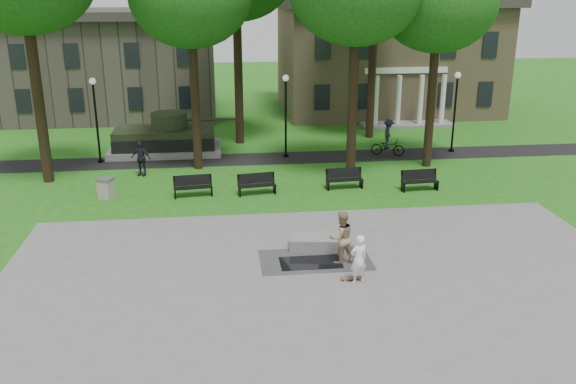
# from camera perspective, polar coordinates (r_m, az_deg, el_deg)

# --- Properties ---
(ground) EXTENTS (120.00, 120.00, 0.00)m
(ground) POSITION_cam_1_polar(r_m,az_deg,el_deg) (23.89, 1.94, -4.45)
(ground) COLOR #1E6016
(ground) RESTS_ON ground
(plaza) EXTENTS (22.00, 16.00, 0.02)m
(plaza) POSITION_cam_1_polar(r_m,az_deg,el_deg) (19.45, 4.16, -10.15)
(plaza) COLOR gray
(plaza) RESTS_ON ground
(footpath) EXTENTS (44.00, 2.60, 0.01)m
(footpath) POSITION_cam_1_polar(r_m,az_deg,el_deg) (35.15, -0.96, 3.18)
(footpath) COLOR black
(footpath) RESTS_ON ground
(building_right) EXTENTS (17.00, 12.00, 8.60)m
(building_right) POSITION_cam_1_polar(r_m,az_deg,el_deg) (49.81, 9.13, 12.61)
(building_right) COLOR #9E8460
(building_right) RESTS_ON ground
(building_left) EXTENTS (15.00, 10.00, 7.20)m
(building_left) POSITION_cam_1_polar(r_m,az_deg,el_deg) (49.16, -15.89, 11.19)
(building_left) COLOR #4C443D
(building_left) RESTS_ON ground
(tree_3) EXTENTS (6.00, 6.00, 11.19)m
(tree_3) POSITION_cam_1_polar(r_m,az_deg,el_deg) (33.23, 13.91, 16.79)
(tree_3) COLOR black
(tree_3) RESTS_ON ground
(lamp_left) EXTENTS (0.36, 0.36, 4.73)m
(lamp_left) POSITION_cam_1_polar(r_m,az_deg,el_deg) (35.28, -17.55, 7.03)
(lamp_left) COLOR black
(lamp_left) RESTS_ON ground
(lamp_mid) EXTENTS (0.36, 0.36, 4.73)m
(lamp_mid) POSITION_cam_1_polar(r_m,az_deg,el_deg) (34.86, -0.21, 7.76)
(lamp_mid) COLOR black
(lamp_mid) RESTS_ON ground
(lamp_right) EXTENTS (0.36, 0.36, 4.73)m
(lamp_right) POSITION_cam_1_polar(r_m,az_deg,el_deg) (37.32, 15.38, 7.82)
(lamp_right) COLOR black
(lamp_right) RESTS_ON ground
(tank_monument) EXTENTS (7.45, 3.40, 2.40)m
(tank_monument) POSITION_cam_1_polar(r_m,az_deg,el_deg) (36.85, -11.37, 4.91)
(tank_monument) COLOR gray
(tank_monument) RESTS_ON ground
(puddle) EXTENTS (2.20, 1.20, 0.00)m
(puddle) POSITION_cam_1_polar(r_m,az_deg,el_deg) (21.90, 2.13, -6.62)
(puddle) COLOR black
(puddle) RESTS_ON plaza
(concrete_block) EXTENTS (2.33, 1.32, 0.45)m
(concrete_block) POSITION_cam_1_polar(r_m,az_deg,el_deg) (23.01, 2.92, -4.73)
(concrete_block) COLOR gray
(concrete_block) RESTS_ON plaza
(skateboard) EXTENTS (0.79, 0.24, 0.07)m
(skateboard) POSITION_cam_1_polar(r_m,az_deg,el_deg) (20.78, 6.03, -8.07)
(skateboard) COLOR brown
(skateboard) RESTS_ON plaza
(skateboarder) EXTENTS (0.72, 0.58, 1.70)m
(skateboarder) POSITION_cam_1_polar(r_m,az_deg,el_deg) (20.27, 6.63, -6.26)
(skateboarder) COLOR white
(skateboarder) RESTS_ON plaza
(friend_watching) EXTENTS (1.10, 0.96, 1.94)m
(friend_watching) POSITION_cam_1_polar(r_m,az_deg,el_deg) (21.60, 5.01, -4.25)
(friend_watching) COLOR tan
(friend_watching) RESTS_ON plaza
(pedestrian_walker) EXTENTS (1.16, 0.83, 1.84)m
(pedestrian_walker) POSITION_cam_1_polar(r_m,az_deg,el_deg) (32.58, -13.61, 3.07)
(pedestrian_walker) COLOR black
(pedestrian_walker) RESTS_ON ground
(cyclist) EXTENTS (2.04, 1.28, 2.14)m
(cyclist) POSITION_cam_1_polar(r_m,az_deg,el_deg) (36.04, 9.35, 4.75)
(cyclist) COLOR black
(cyclist) RESTS_ON ground
(park_bench_0) EXTENTS (1.84, 0.71, 1.00)m
(park_bench_0) POSITION_cam_1_polar(r_m,az_deg,el_deg) (28.93, -8.87, 0.61)
(park_bench_0) COLOR black
(park_bench_0) RESTS_ON ground
(park_bench_1) EXTENTS (1.85, 0.77, 1.00)m
(park_bench_1) POSITION_cam_1_polar(r_m,az_deg,el_deg) (28.92, -2.93, 0.81)
(park_bench_1) COLOR black
(park_bench_1) RESTS_ON ground
(park_bench_2) EXTENTS (1.83, 0.66, 1.00)m
(park_bench_2) POSITION_cam_1_polar(r_m,az_deg,el_deg) (29.84, 5.29, 1.32)
(park_bench_2) COLOR black
(park_bench_2) RESTS_ON ground
(park_bench_3) EXTENTS (1.83, 0.64, 1.00)m
(park_bench_3) POSITION_cam_1_polar(r_m,az_deg,el_deg) (30.14, 12.20, 1.14)
(park_bench_3) COLOR black
(park_bench_3) RESTS_ON ground
(trash_bin) EXTENTS (0.87, 0.87, 0.96)m
(trash_bin) POSITION_cam_1_polar(r_m,az_deg,el_deg) (29.55, -16.67, 0.34)
(trash_bin) COLOR #A79D89
(trash_bin) RESTS_ON ground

